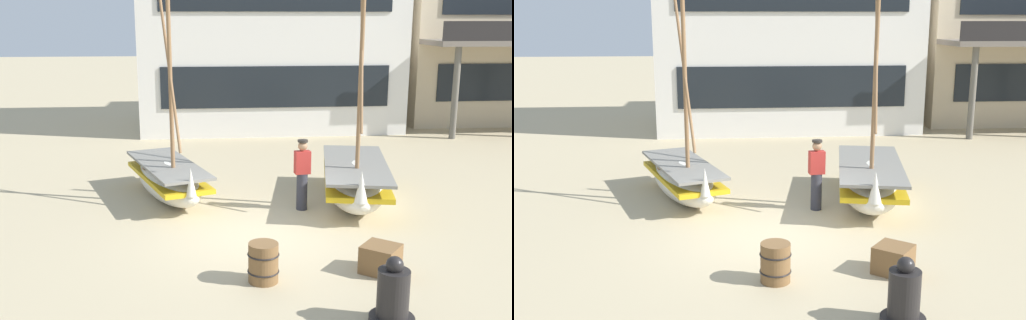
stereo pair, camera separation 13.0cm
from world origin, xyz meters
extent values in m
plane|color=tan|center=(0.00, 0.00, 0.00)|extent=(120.00, 120.00, 0.00)
ellipsoid|color=silver|center=(-2.03, 2.88, 0.46)|extent=(2.36, 3.85, 0.91)
cube|color=gold|center=(-2.03, 2.88, 0.57)|extent=(2.32, 3.72, 0.11)
cube|color=gray|center=(-2.03, 2.88, 0.88)|extent=(2.36, 3.80, 0.06)
cone|color=silver|center=(-1.44, 1.22, 0.87)|extent=(0.30, 0.30, 0.64)
cylinder|color=olive|center=(-1.88, 2.45, 2.79)|extent=(0.10, 0.10, 4.29)
cylinder|color=olive|center=(-1.88, 2.45, 3.13)|extent=(0.50, 1.23, 3.50)
cube|color=olive|center=(-2.13, 3.14, 0.78)|extent=(1.11, 0.53, 0.06)
ellipsoid|color=silver|center=(2.56, 2.20, 0.49)|extent=(2.23, 4.32, 0.99)
cube|color=gold|center=(2.56, 2.20, 0.62)|extent=(2.21, 4.16, 0.12)
cube|color=gray|center=(2.56, 2.20, 0.95)|extent=(2.25, 4.25, 0.07)
cone|color=silver|center=(2.18, 0.26, 0.94)|extent=(0.34, 0.34, 0.69)
cylinder|color=olive|center=(2.46, 1.69, 3.15)|extent=(0.10, 0.10, 4.91)
cylinder|color=olive|center=(2.46, 1.69, 3.76)|extent=(0.41, 1.74, 3.59)
cube|color=olive|center=(2.62, 2.50, 0.84)|extent=(1.40, 0.42, 0.06)
cylinder|color=#33333D|center=(1.16, 1.70, 0.44)|extent=(0.26, 0.26, 0.88)
cube|color=#B22D28|center=(1.16, 1.70, 1.15)|extent=(0.39, 0.26, 0.54)
sphere|color=#A87A56|center=(1.16, 1.70, 1.54)|extent=(0.22, 0.22, 0.22)
cylinder|color=#2D2823|center=(1.16, 1.70, 1.66)|extent=(0.24, 0.24, 0.05)
cylinder|color=black|center=(1.60, -3.76, 0.05)|extent=(0.68, 0.68, 0.10)
cylinder|color=black|center=(1.60, -3.76, 0.47)|extent=(0.48, 0.48, 0.74)
sphere|color=black|center=(1.60, -3.76, 0.92)|extent=(0.26, 0.26, 0.26)
cylinder|color=brown|center=(-0.17, -2.17, 0.35)|extent=(0.52, 0.52, 0.70)
torus|color=black|center=(-0.17, -2.17, 0.50)|extent=(0.56, 0.56, 0.03)
torus|color=black|center=(-0.17, -2.17, 0.20)|extent=(0.56, 0.56, 0.03)
cube|color=brown|center=(1.96, -1.97, 0.25)|extent=(0.85, 0.85, 0.51)
cube|color=white|center=(1.63, 13.29, 3.49)|extent=(10.17, 5.77, 6.99)
cube|color=black|center=(1.63, 10.37, 1.92)|extent=(8.55, 0.06, 1.54)
cylinder|color=#666056|center=(8.22, 9.57, 1.71)|extent=(0.24, 0.24, 3.42)
camera|label=1|loc=(-1.17, -11.63, 4.45)|focal=41.75mm
camera|label=2|loc=(-1.04, -11.64, 4.45)|focal=41.75mm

